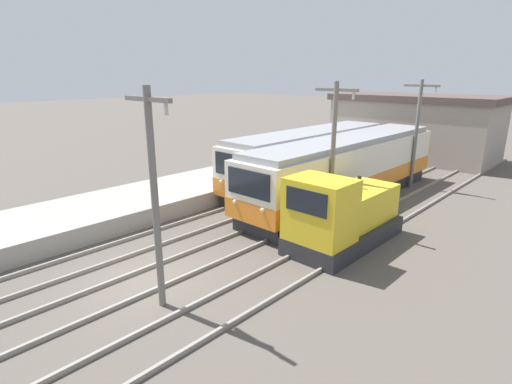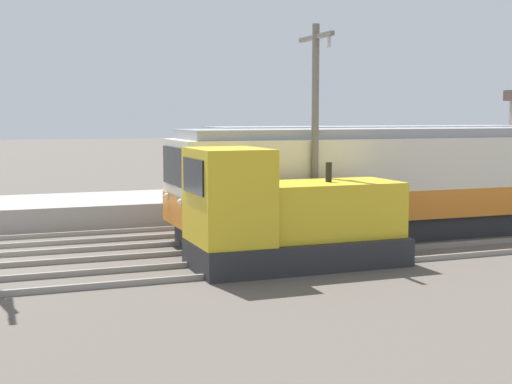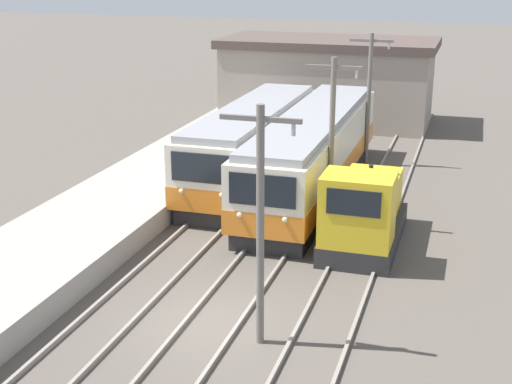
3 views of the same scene
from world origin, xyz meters
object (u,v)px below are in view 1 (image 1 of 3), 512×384
catenary_mast_near (155,193)px  catenary_mast_mid (333,150)px  catenary_mast_far (417,130)px  shunting_locomotive (342,216)px  commuter_train_left (310,162)px  commuter_train_center (347,171)px

catenary_mast_near → catenary_mast_mid: same height
catenary_mast_far → shunting_locomotive: bearing=-81.7°
shunting_locomotive → catenary_mast_mid: bearing=135.2°
shunting_locomotive → catenary_mast_mid: catenary_mast_mid is taller
commuter_train_left → shunting_locomotive: commuter_train_left is taller
shunting_locomotive → catenary_mast_near: 7.76m
commuter_train_center → commuter_train_left: bearing=169.3°
commuter_train_left → catenary_mast_near: 13.97m
commuter_train_left → shunting_locomotive: size_ratio=2.33×
commuter_train_left → commuter_train_center: 2.85m
commuter_train_center → catenary_mast_near: catenary_mast_near is taller
commuter_train_center → catenary_mast_mid: (1.51, -3.86, 1.85)m
shunting_locomotive → catenary_mast_near: catenary_mast_near is taller
commuter_train_center → catenary_mast_mid: bearing=-68.7°
commuter_train_left → shunting_locomotive: 8.26m
commuter_train_center → catenary_mast_far: (1.51, 4.90, 1.85)m
commuter_train_center → shunting_locomotive: commuter_train_center is taller
catenary_mast_mid → catenary_mast_far: bearing=90.0°
commuter_train_center → shunting_locomotive: (3.00, -5.35, -0.38)m
shunting_locomotive → catenary_mast_far: bearing=98.3°
commuter_train_center → catenary_mast_near: size_ratio=2.41×
catenary_mast_far → commuter_train_left: bearing=-134.6°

